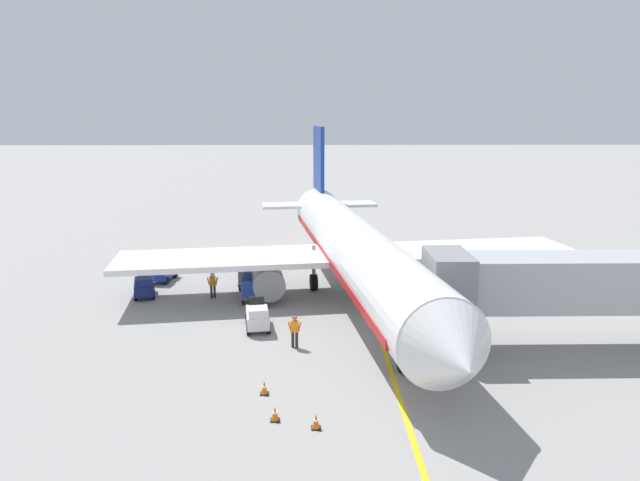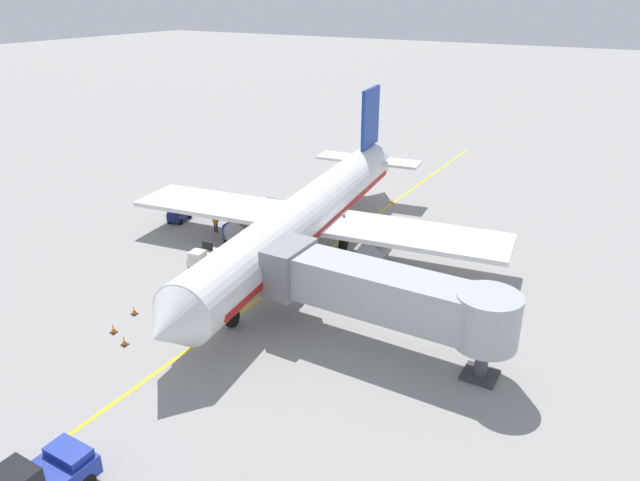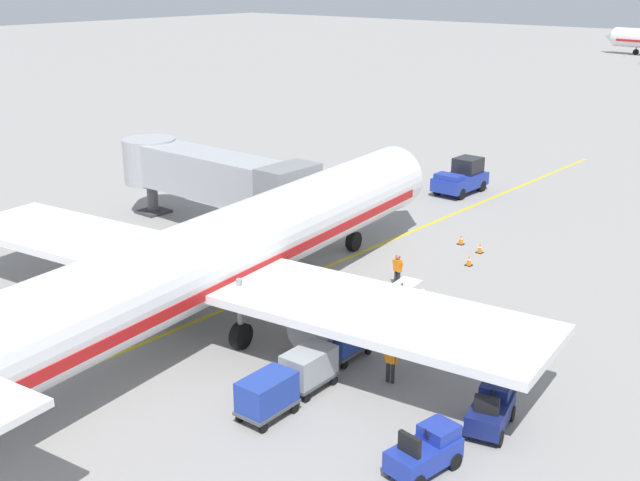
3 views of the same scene
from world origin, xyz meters
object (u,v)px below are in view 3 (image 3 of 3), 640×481
object	(u,v)px
ground_crew_loader	(398,269)
safety_cone_nose_right	(469,260)
parked_airliner	(222,255)
pushback_tractor	(461,178)
safety_cone_wing_tip	(461,240)
baggage_tug_spare	(402,300)
baggage_cart_front	(346,336)
ground_crew_wing_walker	(391,360)
baggage_tug_trailing	(426,451)
baggage_cart_third_in_train	(267,394)
baggage_cart_second_in_train	(309,366)
jet_bridge	(211,175)
baggage_tug_lead	(491,409)
safety_cone_nose_left	(480,248)

from	to	relation	value
ground_crew_loader	safety_cone_nose_right	world-z (taller)	ground_crew_loader
parked_airliner	pushback_tractor	size ratio (longest dim) A/B	8.47
safety_cone_nose_right	safety_cone_wing_tip	distance (m)	3.52
baggage_tug_spare	safety_cone_wing_tip	xyz separation A→B (m)	(-3.10, 10.42, -0.42)
parked_airliner	baggage_cart_front	xyz separation A→B (m)	(6.42, 0.73, -2.24)
ground_crew_wing_walker	safety_cone_wing_tip	bearing A→B (deg)	111.97
baggage_tug_trailing	baggage_cart_third_in_train	bearing A→B (deg)	-171.28
baggage_cart_second_in_train	safety_cone_nose_right	size ratio (longest dim) A/B	4.95
baggage_cart_third_in_train	ground_crew_wing_walker	bearing A→B (deg)	69.56
baggage_tug_spare	safety_cone_nose_right	xyz separation A→B (m)	(-0.94, 7.64, -0.42)
baggage_tug_spare	baggage_cart_front	xyz separation A→B (m)	(0.76, -5.08, 0.24)
pushback_tractor	safety_cone_nose_right	xyz separation A→B (m)	(8.11, -12.68, -0.81)
baggage_cart_second_in_train	safety_cone_nose_right	distance (m)	15.80
baggage_tug_trailing	baggage_cart_second_in_train	xyz separation A→B (m)	(-6.26, 1.58, 0.24)
jet_bridge	baggage_tug_lead	size ratio (longest dim) A/B	5.41
ground_crew_loader	safety_cone_nose_left	bearing A→B (deg)	85.31
ground_crew_loader	baggage_cart_second_in_train	bearing A→B (deg)	-72.14
baggage_cart_front	safety_cone_nose_left	world-z (taller)	baggage_cart_front
ground_crew_loader	safety_cone_wing_tip	bearing A→B (deg)	97.21
parked_airliner	safety_cone_nose_left	world-z (taller)	parked_airliner
ground_crew_wing_walker	safety_cone_wing_tip	xyz separation A→B (m)	(-6.46, 16.02, -0.66)
jet_bridge	pushback_tractor	distance (m)	18.90
pushback_tractor	safety_cone_wing_tip	size ratio (longest dim) A/B	7.47
parked_airliner	safety_cone_nose_right	distance (m)	14.54
baggage_tug_lead	safety_cone_nose_right	xyz separation A→B (m)	(-8.83, 13.62, -0.42)
safety_cone_nose_left	ground_crew_loader	bearing A→B (deg)	-94.69
safety_cone_wing_tip	baggage_tug_spare	bearing A→B (deg)	-73.46
ground_crew_loader	baggage_tug_spare	bearing A→B (deg)	-51.26
baggage_tug_trailing	ground_crew_loader	bearing A→B (deg)	128.43
parked_airliner	baggage_tug_lead	world-z (taller)	parked_airliner
baggage_tug_lead	baggage_cart_third_in_train	xyz separation A→B (m)	(-6.35, -4.52, 0.24)
jet_bridge	ground_crew_loader	xyz separation A→B (m)	(13.90, -0.29, -2.50)
baggage_cart_front	ground_crew_wing_walker	bearing A→B (deg)	-11.16
pushback_tractor	ground_crew_wing_walker	bearing A→B (deg)	-64.40
safety_cone_nose_left	safety_cone_wing_tip	bearing A→B (deg)	159.14
parked_airliner	pushback_tractor	distance (m)	26.43
safety_cone_wing_tip	baggage_cart_second_in_train	bearing A→B (deg)	-76.54
ground_crew_wing_walker	ground_crew_loader	distance (m)	9.88
pushback_tractor	baggage_tug_lead	distance (m)	31.28
baggage_tug_trailing	baggage_cart_third_in_train	size ratio (longest dim) A/B	0.91
safety_cone_wing_tip	parked_airliner	bearing A→B (deg)	-99.00
baggage_cart_second_in_train	baggage_tug_trailing	bearing A→B (deg)	-14.21
baggage_cart_front	ground_crew_loader	world-z (taller)	ground_crew_loader
baggage_cart_front	ground_crew_loader	size ratio (longest dim) A/B	1.73
baggage_cart_second_in_train	safety_cone_nose_left	world-z (taller)	baggage_cart_second_in_train
baggage_tug_spare	baggage_cart_second_in_train	distance (m)	8.09
baggage_cart_second_in_train	safety_cone_nose_right	world-z (taller)	baggage_cart_second_in_train
baggage_cart_second_in_train	safety_cone_nose_left	xyz separation A→B (m)	(-2.83, 17.80, -0.66)
jet_bridge	parked_airliner	bearing A→B (deg)	-40.13
parked_airliner	baggage_cart_second_in_train	xyz separation A→B (m)	(6.97, -2.18, -2.24)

